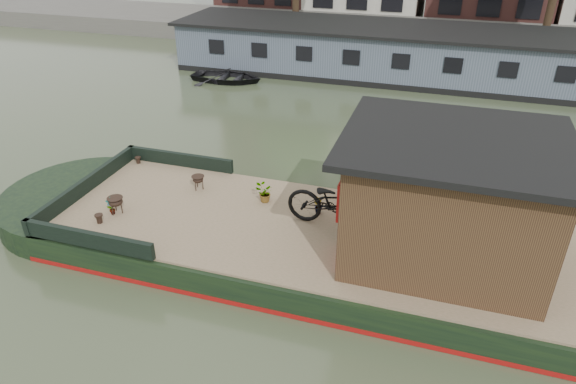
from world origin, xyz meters
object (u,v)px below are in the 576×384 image
(dinghy, at_px, (227,74))
(brazier_front, at_px, (116,205))
(potted_plant_a, at_px, (111,206))
(cabin, at_px, (448,198))
(brazier_rear, at_px, (198,183))
(bicycle, at_px, (338,203))

(dinghy, bearing_deg, brazier_front, -168.87)
(potted_plant_a, xyz_separation_m, dinghy, (-2.42, 11.77, -0.53))
(dinghy, bearing_deg, cabin, -140.66)
(cabin, bearing_deg, potted_plant_a, -174.06)
(brazier_front, bearing_deg, potted_plant_a, -135.68)
(brazier_front, relative_size, dinghy, 0.13)
(potted_plant_a, relative_size, brazier_rear, 1.14)
(brazier_front, height_order, dinghy, brazier_front)
(cabin, relative_size, bicycle, 1.80)
(potted_plant_a, distance_m, brazier_front, 0.10)
(potted_plant_a, bearing_deg, brazier_rear, 51.17)
(cabin, distance_m, dinghy, 14.56)
(bicycle, bearing_deg, dinghy, 38.39)
(cabin, xyz_separation_m, brazier_front, (-6.86, -0.65, -1.03))
(cabin, distance_m, brazier_front, 6.97)
(bicycle, height_order, dinghy, bicycle)
(bicycle, relative_size, brazier_front, 5.66)
(bicycle, distance_m, brazier_rear, 3.61)
(brazier_front, distance_m, brazier_rear, 1.97)
(brazier_front, bearing_deg, bicycle, 10.91)
(cabin, xyz_separation_m, bicycle, (-2.10, 0.27, -0.64))
(bicycle, distance_m, potted_plant_a, 4.95)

